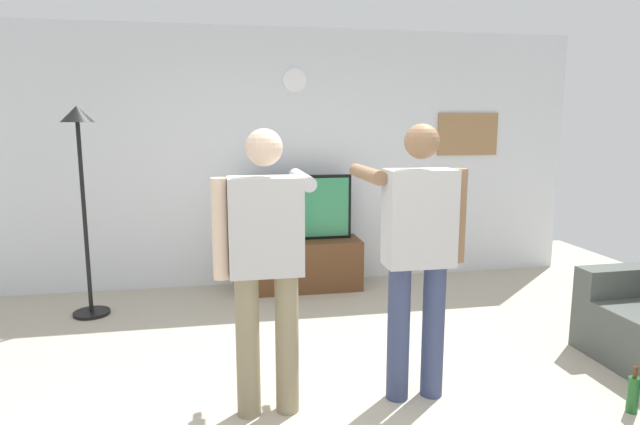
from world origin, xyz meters
The scene contains 10 objects.
ground_plane centered at (0.00, 0.00, 0.00)m, with size 8.40×8.40×0.00m, color #B2A893.
back_wall centered at (0.00, 2.95, 1.35)m, with size 6.40×0.10×2.70m, color silver.
tv_stand centered at (0.07, 2.60, 0.26)m, with size 1.26×0.49×0.52m.
television centered at (0.07, 2.65, 0.86)m, with size 1.10×0.07×0.67m.
wall_clock centered at (0.07, 2.89, 2.16)m, with size 0.25×0.25×0.03m, color white.
framed_picture centered at (2.03, 2.90, 1.60)m, with size 0.71×0.04×0.47m, color #997047.
floor_lamp centered at (-1.92, 2.19, 1.34)m, with size 0.32×0.32×1.87m.
person_standing_nearer_lamp centered at (-0.48, 0.24, 0.97)m, with size 0.60×0.78×1.70m.
person_standing_nearer_couch centered at (0.46, 0.26, 0.98)m, with size 0.60×0.78×1.73m.
beverage_bottle centered at (1.68, -0.18, 0.12)m, with size 0.07×0.07×0.29m.
Camera 1 is at (-0.73, -2.78, 1.74)m, focal length 30.06 mm.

